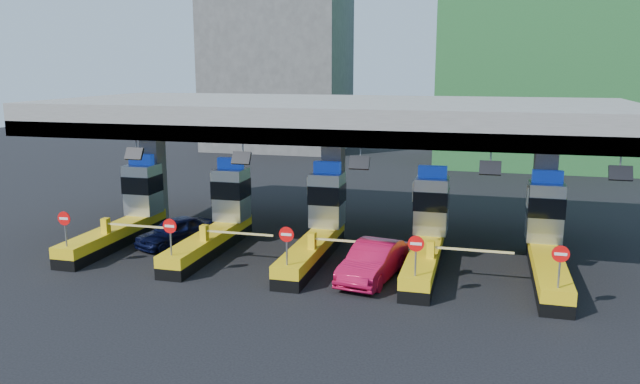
# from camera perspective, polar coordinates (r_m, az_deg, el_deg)

# --- Properties ---
(ground) EXTENTS (120.00, 120.00, 0.00)m
(ground) POSITION_cam_1_polar(r_m,az_deg,el_deg) (29.12, -0.22, -5.83)
(ground) COLOR black
(ground) RESTS_ON ground
(toll_canopy) EXTENTS (28.00, 12.09, 7.00)m
(toll_canopy) POSITION_cam_1_polar(r_m,az_deg,el_deg) (30.69, 1.18, 6.74)
(toll_canopy) COLOR slate
(toll_canopy) RESTS_ON ground
(toll_lane_far_left) EXTENTS (4.43, 8.00, 4.16)m
(toll_lane_far_left) POSITION_cam_1_polar(r_m,az_deg,el_deg) (32.95, -17.13, -1.79)
(toll_lane_far_left) COLOR black
(toll_lane_far_left) RESTS_ON ground
(toll_lane_left) EXTENTS (4.43, 8.00, 4.16)m
(toll_lane_left) POSITION_cam_1_polar(r_m,az_deg,el_deg) (30.63, -9.16, -2.40)
(toll_lane_left) COLOR black
(toll_lane_left) RESTS_ON ground
(toll_lane_center) EXTENTS (4.43, 8.00, 4.16)m
(toll_lane_center) POSITION_cam_1_polar(r_m,az_deg,el_deg) (29.00, -0.07, -3.04)
(toll_lane_center) COLOR black
(toll_lane_center) RESTS_ON ground
(toll_lane_right) EXTENTS (4.43, 8.00, 4.16)m
(toll_lane_right) POSITION_cam_1_polar(r_m,az_deg,el_deg) (28.17, 9.82, -3.65)
(toll_lane_right) COLOR black
(toll_lane_right) RESTS_ON ground
(toll_lane_far_right) EXTENTS (4.43, 8.00, 4.16)m
(toll_lane_far_right) POSITION_cam_1_polar(r_m,az_deg,el_deg) (28.21, 20.01, -4.16)
(toll_lane_far_right) COLOR black
(toll_lane_far_right) RESTS_ON ground
(bg_building_scaffold) EXTENTS (18.00, 12.00, 28.00)m
(bg_building_scaffold) POSITION_cam_1_polar(r_m,az_deg,el_deg) (59.28, 20.23, 15.95)
(bg_building_scaffold) COLOR #1E5926
(bg_building_scaffold) RESTS_ON ground
(bg_building_concrete) EXTENTS (14.00, 10.00, 18.00)m
(bg_building_concrete) POSITION_cam_1_polar(r_m,az_deg,el_deg) (66.34, -3.87, 11.73)
(bg_building_concrete) COLOR #4C4C49
(bg_building_concrete) RESTS_ON ground
(van) EXTENTS (3.11, 4.39, 1.39)m
(van) POSITION_cam_1_polar(r_m,az_deg,el_deg) (31.43, -13.13, -3.52)
(van) COLOR black
(van) RESTS_ON ground
(red_car) EXTENTS (2.43, 4.90, 1.54)m
(red_car) POSITION_cam_1_polar(r_m,az_deg,el_deg) (25.86, 4.88, -6.34)
(red_car) COLOR #B10D36
(red_car) RESTS_ON ground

